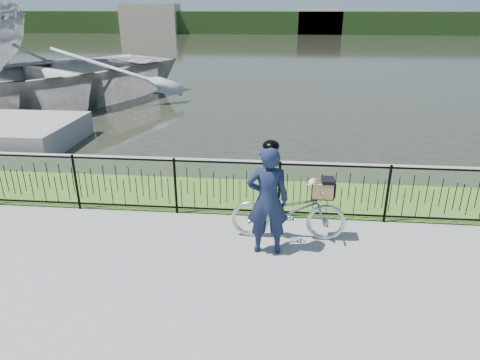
# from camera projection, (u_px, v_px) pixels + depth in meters

# --- Properties ---
(ground) EXTENTS (120.00, 120.00, 0.00)m
(ground) POSITION_uv_depth(u_px,v_px,m) (215.00, 260.00, 6.92)
(ground) COLOR gray
(ground) RESTS_ON ground
(grass_strip) EXTENTS (60.00, 2.00, 0.01)m
(grass_strip) POSITION_uv_depth(u_px,v_px,m) (233.00, 194.00, 9.31)
(grass_strip) COLOR #416D22
(grass_strip) RESTS_ON ground
(water) EXTENTS (120.00, 120.00, 0.00)m
(water) POSITION_uv_depth(u_px,v_px,m) (271.00, 52.00, 37.31)
(water) COLOR #26281D
(water) RESTS_ON ground
(quay_wall) EXTENTS (60.00, 0.30, 0.40)m
(quay_wall) POSITION_uv_depth(u_px,v_px,m) (237.00, 169.00, 10.16)
(quay_wall) COLOR gray
(quay_wall) RESTS_ON ground
(fence) EXTENTS (14.00, 0.06, 1.15)m
(fence) POSITION_uv_depth(u_px,v_px,m) (227.00, 188.00, 8.17)
(fence) COLOR black
(fence) RESTS_ON ground
(far_treeline) EXTENTS (120.00, 6.00, 3.00)m
(far_treeline) POSITION_uv_depth(u_px,v_px,m) (277.00, 22.00, 61.60)
(far_treeline) COLOR #223D17
(far_treeline) RESTS_ON ground
(far_building_left) EXTENTS (8.00, 4.00, 4.00)m
(far_building_left) POSITION_uv_depth(u_px,v_px,m) (151.00, 19.00, 61.16)
(far_building_left) COLOR #AD9D8B
(far_building_left) RESTS_ON ground
(far_building_right) EXTENTS (6.00, 3.00, 3.20)m
(far_building_right) POSITION_uv_depth(u_px,v_px,m) (320.00, 22.00, 59.66)
(far_building_right) COLOR #AD9D8B
(far_building_right) RESTS_ON ground
(bicycle_rig) EXTENTS (1.99, 0.69, 1.16)m
(bicycle_rig) POSITION_uv_depth(u_px,v_px,m) (289.00, 210.00, 7.39)
(bicycle_rig) COLOR #B3B9BF
(bicycle_rig) RESTS_ON ground
(cyclist) EXTENTS (0.70, 0.48, 1.92)m
(cyclist) POSITION_uv_depth(u_px,v_px,m) (268.00, 199.00, 6.82)
(cyclist) COLOR #141D37
(cyclist) RESTS_ON ground
(boat_far) EXTENTS (13.14, 14.19, 2.40)m
(boat_far) POSITION_uv_depth(u_px,v_px,m) (41.00, 76.00, 17.02)
(boat_far) COLOR #ADADAD
(boat_far) RESTS_ON water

